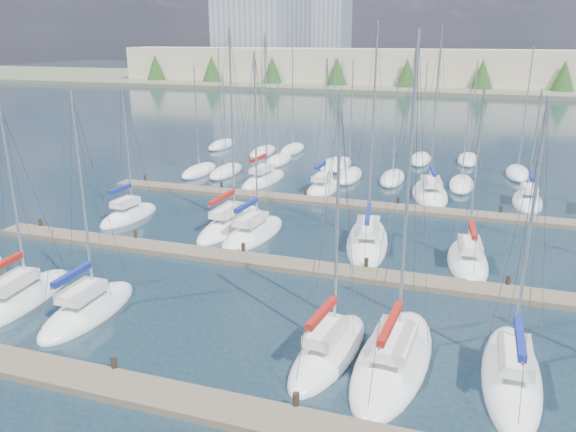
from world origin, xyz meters
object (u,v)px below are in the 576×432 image
(sailboat_p, at_px, (430,193))
(sailboat_q, at_px, (527,201))
(sailboat_k, at_px, (367,240))
(sailboat_c, at_px, (88,310))
(sailboat_h, at_px, (129,216))
(sailboat_d, at_px, (329,351))
(sailboat_f, at_px, (511,375))
(sailboat_b, at_px, (20,299))
(sailboat_n, at_px, (264,180))
(sailboat_i, at_px, (230,224))
(sailboat_l, at_px, (468,261))
(sailboat_e, at_px, (393,359))
(sailboat_j, at_px, (253,233))
(sailboat_o, at_px, (323,189))

(sailboat_p, height_order, sailboat_q, sailboat_p)
(sailboat_k, xyz_separation_m, sailboat_c, (-11.69, -14.58, -0.00))
(sailboat_h, distance_m, sailboat_d, 24.28)
(sailboat_f, distance_m, sailboat_h, 30.53)
(sailboat_b, relative_size, sailboat_h, 1.02)
(sailboat_b, distance_m, sailboat_q, 39.26)
(sailboat_k, relative_size, sailboat_h, 1.40)
(sailboat_f, height_order, sailboat_n, sailboat_n)
(sailboat_k, height_order, sailboat_q, sailboat_k)
(sailboat_k, distance_m, sailboat_i, 10.38)
(sailboat_b, relative_size, sailboat_l, 0.97)
(sailboat_f, bearing_deg, sailboat_e, -175.95)
(sailboat_j, bearing_deg, sailboat_o, 88.00)
(sailboat_k, distance_m, sailboat_o, 13.71)
(sailboat_e, height_order, sailboat_n, sailboat_e)
(sailboat_j, xyz_separation_m, sailboat_i, (-2.39, 1.39, 0.01))
(sailboat_e, xyz_separation_m, sailboat_h, (-22.52, 13.88, 0.00))
(sailboat_l, relative_size, sailboat_n, 0.79)
(sailboat_f, relative_size, sailboat_k, 0.80)
(sailboat_o, distance_m, sailboat_h, 17.50)
(sailboat_e, relative_size, sailboat_o, 1.17)
(sailboat_p, xyz_separation_m, sailboat_o, (-9.44, -1.51, 0.01))
(sailboat_e, height_order, sailboat_p, sailboat_p)
(sailboat_k, distance_m, sailboat_j, 8.05)
(sailboat_n, height_order, sailboat_d, sailboat_n)
(sailboat_p, bearing_deg, sailboat_c, -127.03)
(sailboat_n, bearing_deg, sailboat_q, 6.42)
(sailboat_k, distance_m, sailboat_c, 18.69)
(sailboat_f, xyz_separation_m, sailboat_j, (-16.64, 12.83, 0.00))
(sailboat_o, xyz_separation_m, sailboat_h, (-12.29, -12.45, -0.01))
(sailboat_f, xyz_separation_m, sailboat_p, (-5.63, 27.51, 0.00))
(sailboat_c, distance_m, sailboat_i, 14.98)
(sailboat_p, xyz_separation_m, sailboat_n, (-15.76, -0.11, 0.02))
(sailboat_h, bearing_deg, sailboat_i, 8.73)
(sailboat_l, distance_m, sailboat_j, 14.61)
(sailboat_j, bearing_deg, sailboat_p, 57.94)
(sailboat_l, bearing_deg, sailboat_f, -86.30)
(sailboat_e, xyz_separation_m, sailboat_o, (-10.23, 26.33, 0.02))
(sailboat_k, relative_size, sailboat_n, 1.05)
(sailboat_b, distance_m, sailboat_h, 14.60)
(sailboat_e, xyz_separation_m, sailboat_k, (-3.83, 14.21, 0.00))
(sailboat_i, height_order, sailboat_q, sailboat_i)
(sailboat_e, distance_m, sailboat_i, 20.33)
(sailboat_e, distance_m, sailboat_p, 27.85)
(sailboat_q, bearing_deg, sailboat_k, -127.57)
(sailboat_l, relative_size, sailboat_i, 0.77)
(sailboat_k, bearing_deg, sailboat_f, -66.34)
(sailboat_i, bearing_deg, sailboat_l, -3.85)
(sailboat_e, bearing_deg, sailboat_n, 124.79)
(sailboat_j, height_order, sailboat_d, sailboat_j)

